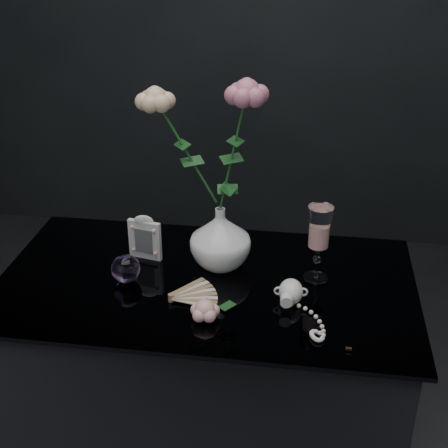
% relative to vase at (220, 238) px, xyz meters
% --- Properties ---
extents(table, '(1.05, 0.58, 0.76)m').
position_rel_vase_xyz_m(table, '(-0.03, -0.08, -0.46)').
color(table, black).
rests_on(table, ground).
extents(vase, '(0.21, 0.21, 0.17)m').
position_rel_vase_xyz_m(vase, '(0.00, 0.00, 0.00)').
color(vase, white).
rests_on(vase, table).
extents(wine_glass, '(0.07, 0.07, 0.20)m').
position_rel_vase_xyz_m(wine_glass, '(0.25, -0.03, 0.02)').
color(wine_glass, white).
rests_on(wine_glass, table).
extents(picture_frame, '(0.11, 0.09, 0.13)m').
position_rel_vase_xyz_m(picture_frame, '(-0.20, 0.01, -0.02)').
color(picture_frame, silver).
rests_on(picture_frame, table).
extents(paperweight, '(0.09, 0.09, 0.07)m').
position_rel_vase_xyz_m(paperweight, '(-0.22, -0.11, -0.05)').
color(paperweight, '#B27FCE').
rests_on(paperweight, table).
extents(paper_fan, '(0.27, 0.24, 0.02)m').
position_rel_vase_xyz_m(paper_fan, '(-0.09, -0.18, -0.07)').
color(paper_fan, beige).
rests_on(paper_fan, table).
extents(loose_rose, '(0.16, 0.18, 0.05)m').
position_rel_vase_xyz_m(loose_rose, '(0.00, -0.24, -0.06)').
color(loose_rose, '#FAADA1').
rests_on(loose_rose, table).
extents(pearl_jar, '(0.21, 0.22, 0.06)m').
position_rel_vase_xyz_m(pearl_jar, '(0.19, -0.14, -0.05)').
color(pearl_jar, white).
rests_on(pearl_jar, table).
extents(roses, '(0.29, 0.11, 0.38)m').
position_rel_vase_xyz_m(roses, '(-0.03, 0.00, 0.27)').
color(roses, '#E9BB8F').
rests_on(roses, vase).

